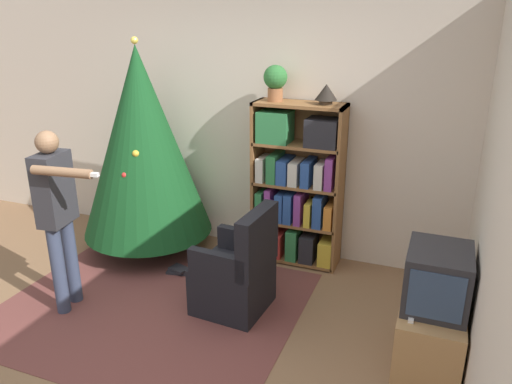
# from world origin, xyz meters

# --- Properties ---
(ground_plane) EXTENTS (14.00, 14.00, 0.00)m
(ground_plane) POSITION_xyz_m (0.00, 0.00, 0.00)
(ground_plane) COLOR #846042
(wall_back) EXTENTS (8.00, 0.10, 2.60)m
(wall_back) POSITION_xyz_m (0.00, 2.15, 1.30)
(wall_back) COLOR beige
(wall_back) RESTS_ON ground_plane
(wall_right) EXTENTS (0.10, 8.00, 2.60)m
(wall_right) POSITION_xyz_m (2.16, 0.00, 1.30)
(wall_right) COLOR beige
(wall_right) RESTS_ON ground_plane
(area_rug) EXTENTS (2.47, 2.10, 0.01)m
(area_rug) POSITION_xyz_m (-0.38, 0.64, 0.00)
(area_rug) COLOR brown
(area_rug) RESTS_ON ground_plane
(bookshelf) EXTENTS (0.86, 0.34, 1.60)m
(bookshelf) POSITION_xyz_m (0.52, 1.90, 0.78)
(bookshelf) COLOR brown
(bookshelf) RESTS_ON ground_plane
(tv_stand) EXTENTS (0.44, 0.75, 0.45)m
(tv_stand) POSITION_xyz_m (1.87, 0.76, 0.23)
(tv_stand) COLOR tan
(tv_stand) RESTS_ON ground_plane
(television) EXTENTS (0.42, 0.51, 0.43)m
(television) POSITION_xyz_m (1.87, 0.76, 0.67)
(television) COLOR #28282D
(television) RESTS_ON tv_stand
(game_remote) EXTENTS (0.04, 0.12, 0.02)m
(game_remote) POSITION_xyz_m (1.73, 0.54, 0.47)
(game_remote) COLOR white
(game_remote) RESTS_ON tv_stand
(christmas_tree) EXTENTS (1.31, 1.31, 2.17)m
(christmas_tree) POSITION_xyz_m (-0.99, 1.59, 1.16)
(christmas_tree) COLOR #4C3323
(christmas_tree) RESTS_ON ground_plane
(armchair) EXTENTS (0.61, 0.60, 0.92)m
(armchair) POSITION_xyz_m (0.32, 0.88, 0.32)
(armchair) COLOR black
(armchair) RESTS_ON ground_plane
(standing_person) EXTENTS (0.67, 0.47, 1.53)m
(standing_person) POSITION_xyz_m (-1.02, 0.39, 0.90)
(standing_person) COLOR #38425B
(standing_person) RESTS_ON ground_plane
(potted_plant) EXTENTS (0.22, 0.22, 0.33)m
(potted_plant) POSITION_xyz_m (0.28, 1.91, 1.79)
(potted_plant) COLOR #935B38
(potted_plant) RESTS_ON bookshelf
(table_lamp) EXTENTS (0.20, 0.20, 0.18)m
(table_lamp) POSITION_xyz_m (0.76, 1.91, 1.70)
(table_lamp) COLOR #473828
(table_lamp) RESTS_ON bookshelf
(book_pile_near_tree) EXTENTS (0.24, 0.17, 0.06)m
(book_pile_near_tree) POSITION_xyz_m (-0.45, 1.23, 0.03)
(book_pile_near_tree) COLOR #232328
(book_pile_near_tree) RESTS_ON ground_plane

